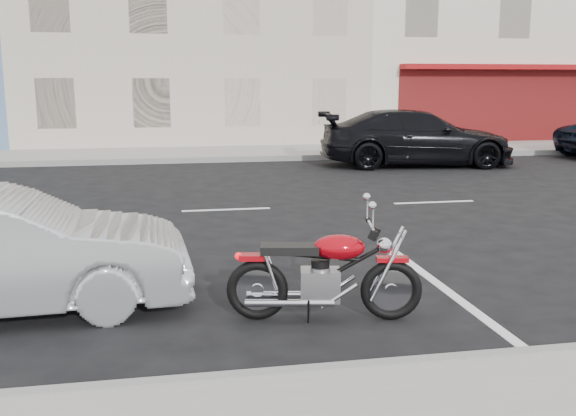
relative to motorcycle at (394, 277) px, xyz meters
name	(u,v)px	position (x,y,z in m)	size (l,w,h in m)	color
ground	(333,206)	(0.89, 5.77, -0.43)	(120.00, 120.00, 0.00)	black
sidewalk_far	(102,156)	(-4.11, 14.47, -0.36)	(80.00, 3.40, 0.15)	gray
curb_far	(96,162)	(-4.11, 12.77, -0.35)	(80.00, 0.12, 0.16)	gray
motorcycle	(394,277)	(0.00, 0.00, 0.00)	(1.88, 0.70, 0.95)	black
car_far	(416,138)	(4.61, 11.09, 0.33)	(2.15, 5.28, 1.53)	black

